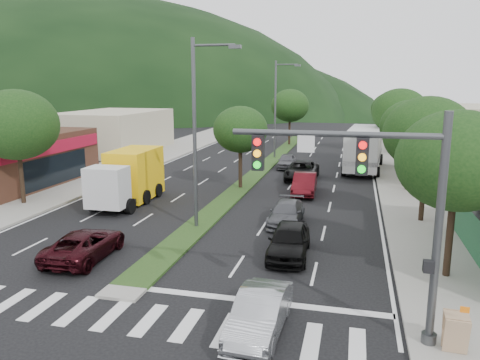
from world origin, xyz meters
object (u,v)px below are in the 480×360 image
(tree_r_d, at_px, (400,112))
(tree_med_far, at_px, (290,106))
(tree_r_c, at_px, (411,126))
(box_truck, at_px, (130,178))
(traffic_signal, at_px, (383,193))
(car_queue_c, at_px, (305,184))
(a_frame_sign, at_px, (456,329))
(motorhome, at_px, (364,148))
(sedan_silver, at_px, (260,313))
(suv_maroon, at_px, (85,244))
(tree_r_b, at_px, (428,134))
(streetlight_near, at_px, (198,125))
(tree_r_e, at_px, (392,109))
(car_queue_d, at_px, (302,171))
(tree_med_near, at_px, (240,130))
(car_queue_e, at_px, (287,161))
(tree_r_a, at_px, (457,161))
(car_queue_a, at_px, (289,241))
(streetlight_mid, at_px, (277,105))
(tree_l_a, at_px, (16,125))
(car_queue_b, at_px, (286,213))

(tree_r_d, relative_size, tree_med_far, 1.03)
(tree_r_c, xyz_separation_m, box_truck, (-18.09, -7.70, -3.13))
(traffic_signal, height_order, tree_med_far, tree_med_far)
(car_queue_c, distance_m, a_frame_sign, 20.29)
(box_truck, distance_m, motorhome, 21.92)
(sedan_silver, distance_m, suv_maroon, 9.94)
(motorhome, bearing_deg, tree_r_b, -74.99)
(streetlight_near, bearing_deg, box_truck, 145.64)
(tree_r_e, bearing_deg, tree_med_far, 161.57)
(car_queue_d, bearing_deg, tree_r_b, -52.43)
(a_frame_sign, bearing_deg, tree_med_near, 123.32)
(tree_r_b, relative_size, car_queue_c, 1.56)
(tree_r_c, bearing_deg, tree_r_e, 90.00)
(tree_r_e, bearing_deg, box_truck, -123.14)
(suv_maroon, distance_m, box_truck, 10.22)
(tree_med_near, height_order, car_queue_e, tree_med_near)
(tree_r_a, bearing_deg, a_frame_sign, -97.37)
(tree_r_b, distance_m, box_truck, 18.41)
(traffic_signal, relative_size, car_queue_a, 1.59)
(streetlight_near, height_order, car_queue_a, streetlight_near)
(streetlight_mid, relative_size, a_frame_sign, 6.63)
(car_queue_e, bearing_deg, car_queue_a, -83.71)
(tree_r_a, height_order, streetlight_near, streetlight_near)
(traffic_signal, bearing_deg, a_frame_sign, -6.12)
(streetlight_mid, bearing_deg, car_queue_d, -69.81)
(traffic_signal, distance_m, suv_maroon, 13.62)
(car_queue_e, bearing_deg, car_queue_d, -70.58)
(car_queue_a, bearing_deg, tree_l_a, 162.08)
(car_queue_e, bearing_deg, tree_r_c, -39.31)
(tree_r_a, distance_m, car_queue_b, 10.37)
(streetlight_mid, bearing_deg, tree_r_a, -67.87)
(tree_l_a, xyz_separation_m, car_queue_a, (17.99, -5.03, -4.43))
(traffic_signal, height_order, sedan_silver, traffic_signal)
(car_queue_a, xyz_separation_m, box_truck, (-11.58, 7.33, 0.87))
(tree_r_e, height_order, tree_l_a, tree_l_a)
(tree_r_d, height_order, tree_l_a, tree_l_a)
(car_queue_b, bearing_deg, tree_r_d, 70.26)
(car_queue_b, distance_m, motorhome, 18.79)
(tree_l_a, bearing_deg, car_queue_e, 50.14)
(tree_r_e, relative_size, suv_maroon, 1.42)
(car_queue_e, height_order, motorhome, motorhome)
(car_queue_a, height_order, a_frame_sign, a_frame_sign)
(car_queue_a, height_order, car_queue_b, car_queue_a)
(tree_r_c, relative_size, tree_med_near, 1.08)
(tree_r_d, bearing_deg, streetlight_near, -118.20)
(tree_r_c, height_order, streetlight_near, streetlight_near)
(tree_med_far, bearing_deg, tree_r_c, -63.43)
(box_truck, distance_m, a_frame_sign, 22.35)
(tree_l_a, xyz_separation_m, sedan_silver, (18.04, -11.92, -4.51))
(car_queue_b, bearing_deg, tree_r_e, 76.67)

